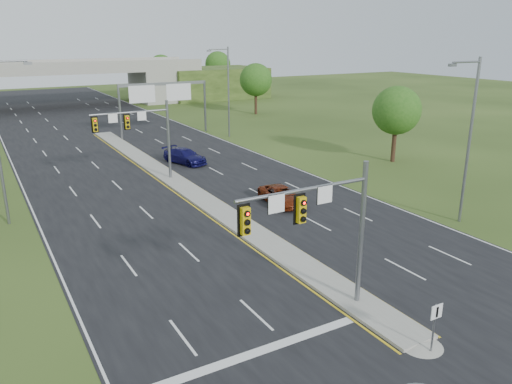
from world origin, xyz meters
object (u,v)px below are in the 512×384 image
object	(u,v)px
signal_mast_far	(143,129)
car_far_b	(185,156)
overpass	(60,87)
signal_mast_near	(324,220)
car_far_a	(281,195)
keep_right_sign	(435,320)
sign_gantry	(163,94)

from	to	relation	value
signal_mast_far	car_far_b	bearing A→B (deg)	40.81
signal_mast_far	overpass	world-z (taller)	overpass
signal_mast_near	car_far_a	size ratio (longest dim) A/B	1.49
keep_right_sign	overpass	size ratio (longest dim) A/B	0.03
car_far_b	signal_mast_near	bearing A→B (deg)	-119.97
signal_mast_near	overpass	distance (m)	80.11
signal_mast_far	car_far_b	distance (m)	8.38
car_far_b	overpass	bearing A→B (deg)	74.42
sign_gantry	car_far_a	distance (m)	31.03
sign_gantry	overpass	bearing A→B (deg)	100.79
overpass	car_far_a	world-z (taller)	overpass
car_far_b	car_far_a	bearing A→B (deg)	-103.75
sign_gantry	car_far_a	world-z (taller)	sign_gantry
overpass	sign_gantry	bearing A→B (deg)	-79.21
overpass	car_far_b	xyz separation A→B (m)	(3.32, -50.25, -2.80)
sign_gantry	car_far_b	distance (m)	16.17
sign_gantry	car_far_b	size ratio (longest dim) A/B	2.28
signal_mast_near	sign_gantry	world-z (taller)	signal_mast_near
signal_mast_near	keep_right_sign	size ratio (longest dim) A/B	3.18
keep_right_sign	overpass	distance (m)	84.55
keep_right_sign	overpass	world-z (taller)	overpass
keep_right_sign	car_far_b	distance (m)	34.45
signal_mast_near	car_far_a	distance (m)	16.53
signal_mast_near	car_far_b	xyz separation A→B (m)	(5.59, 29.82, -3.97)
sign_gantry	car_far_a	bearing A→B (deg)	-93.43
keep_right_sign	car_far_a	size ratio (longest dim) A/B	0.47
overpass	car_far_a	xyz separation A→B (m)	(4.84, -65.71, -2.88)
signal_mast_near	sign_gantry	distance (m)	45.88
car_far_a	sign_gantry	bearing A→B (deg)	93.49
signal_mast_far	car_far_a	size ratio (longest dim) A/B	1.49
sign_gantry	overpass	world-z (taller)	overpass
signal_mast_far	sign_gantry	distance (m)	21.91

